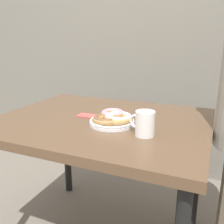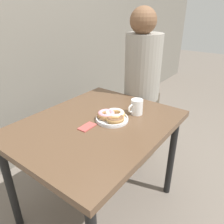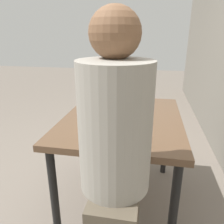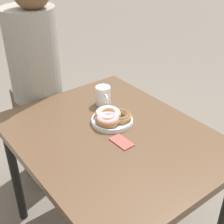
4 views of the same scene
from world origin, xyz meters
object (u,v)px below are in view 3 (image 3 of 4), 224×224
object	(u,v)px
person_figure	(115,176)
napkin	(125,113)
donut_plate	(112,116)
coffee_mug	(95,122)
dining_table	(122,127)

from	to	relation	value
person_figure	napkin	distance (m)	0.77
person_figure	napkin	world-z (taller)	person_figure
person_figure	donut_plate	bearing A→B (deg)	-168.53
donut_plate	coffee_mug	distance (m)	0.19
dining_table	napkin	bearing A→B (deg)	176.14
person_figure	dining_table	bearing A→B (deg)	-174.88
dining_table	person_figure	size ratio (longest dim) A/B	0.74
coffee_mug	person_figure	distance (m)	0.48
dining_table	donut_plate	size ratio (longest dim) A/B	4.66
dining_table	person_figure	world-z (taller)	person_figure
donut_plate	coffee_mug	size ratio (longest dim) A/B	1.95
dining_table	person_figure	distance (m)	0.69
dining_table	donut_plate	bearing A→B (deg)	-35.52
coffee_mug	napkin	world-z (taller)	coffee_mug
donut_plate	person_figure	bearing A→B (deg)	11.47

